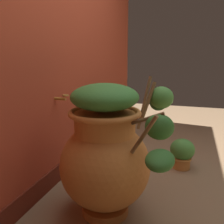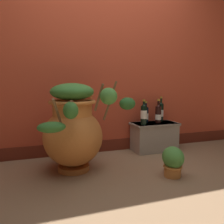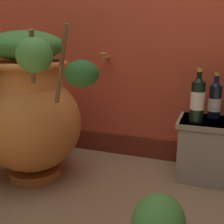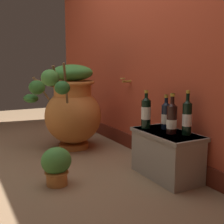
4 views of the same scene
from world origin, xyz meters
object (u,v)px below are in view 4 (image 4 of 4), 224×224
Objects in this scene: wine_bottle_left at (172,118)px; wine_bottle_middle at (187,117)px; potted_shrub at (56,165)px; wine_bottle_back at (166,115)px; terracotta_urn at (72,108)px; wine_bottle_right at (146,112)px.

wine_bottle_middle reaches higher than wine_bottle_left.
wine_bottle_middle is 1.16× the size of potted_shrub.
wine_bottle_back is (-0.16, 0.06, -0.01)m from wine_bottle_left.
terracotta_urn is 1.37m from wine_bottle_middle.
wine_bottle_right reaches higher than wine_bottle_back.
potted_shrub is at bearing -94.95° from wine_bottle_right.
wine_bottle_left is (1.20, 0.38, 0.06)m from terracotta_urn.
terracotta_urn is at bearing 152.42° from potted_shrub.
wine_bottle_back is at bearing 23.01° from terracotta_urn.
potted_shrub is at bearing -110.69° from wine_bottle_left.
wine_bottle_middle is at bearing 19.58° from terracotta_urn.
potted_shrub is (-0.07, -0.77, -0.36)m from wine_bottle_right.
wine_bottle_left is at bearing 17.56° from terracotta_urn.
wine_bottle_left is 0.98× the size of wine_bottle_right.
wine_bottle_right is at bearing 85.05° from potted_shrub.
wine_bottle_middle is 1.06× the size of wine_bottle_right.
terracotta_urn is at bearing -160.42° from wine_bottle_middle.
wine_bottle_left is 0.96m from potted_shrub.
wine_bottle_back is (0.10, 0.14, -0.02)m from wine_bottle_right.
terracotta_urn reaches higher than wine_bottle_left.
wine_bottle_right is at bearing -125.41° from wine_bottle_back.
wine_bottle_left is at bearing 69.31° from potted_shrub.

